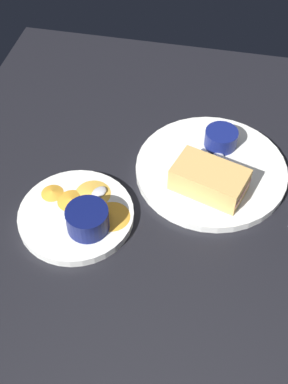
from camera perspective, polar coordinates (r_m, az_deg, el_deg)
name	(u,v)px	position (r cm, az deg, el deg)	size (l,w,h in cm)	color
ground_plane	(212,234)	(90.39, 7.70, -4.79)	(110.00, 110.00, 3.00)	black
plate_sandwich_main	(211,170)	(97.28, 7.60, 2.51)	(28.88, 28.88, 1.60)	white
sandwich_half_near	(209,180)	(91.20, 7.42, 1.41)	(14.75, 11.16, 4.80)	tan
ramekin_dark_sauce	(221,138)	(100.00, 8.74, 6.10)	(6.42, 6.42, 3.44)	navy
spoon_by_dark_ramekin	(218,162)	(97.25, 8.34, 3.37)	(2.24, 9.87, 0.80)	silver
plate_chips_companion	(76,215)	(90.05, -7.69, -2.64)	(20.51, 20.51, 1.60)	white
ramekin_light_gravy	(87,219)	(85.41, -6.43, -3.03)	(7.33, 7.33, 4.29)	#0C144C
spoon_by_gravy_ramekin	(94,197)	(90.92, -5.71, -0.51)	(6.19, 9.30, 0.80)	silver
plantain_chip_scatter	(89,202)	(90.21, -6.23, -1.18)	(18.24, 12.19, 0.60)	gold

